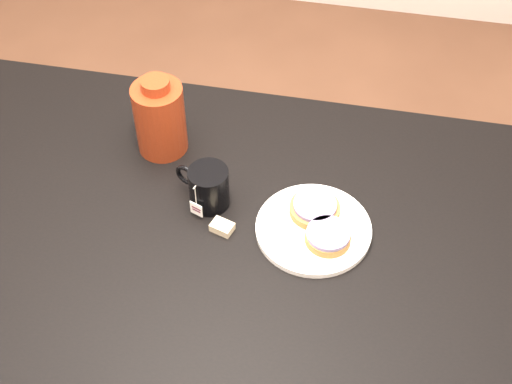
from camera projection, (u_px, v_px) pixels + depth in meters
table at (206, 255)px, 1.53m from camera, size 1.40×0.90×0.75m
plate at (313, 228)px, 1.46m from camera, size 0.24×0.24×0.02m
bagel_back at (315, 208)px, 1.48m from camera, size 0.11×0.11×0.03m
bagel_front at (328, 236)px, 1.43m from camera, size 0.13×0.13×0.03m
mug at (208, 187)px, 1.48m from camera, size 0.14×0.11×0.09m
teabag_pouch at (222, 227)px, 1.46m from camera, size 0.05×0.04×0.02m
bagel_package at (160, 118)px, 1.57m from camera, size 0.12×0.12×0.19m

